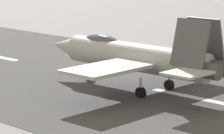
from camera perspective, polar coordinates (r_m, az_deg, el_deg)
The scene contains 3 objects.
ground_plane at distance 43.57m, azimuth 8.31°, elevation -2.96°, with size 400.00×400.00×0.00m, color gray.
runway_strip at distance 43.56m, azimuth 8.33°, elevation -2.95°, with size 240.00×26.00×0.02m.
fighter_jet at distance 45.60m, azimuth 2.12°, elevation 0.99°, with size 16.68×14.32×5.70m.
Camera 1 is at (-24.55, 34.42, 10.54)m, focal length 100.76 mm.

